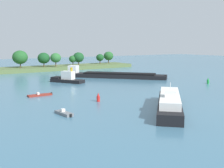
{
  "coord_description": "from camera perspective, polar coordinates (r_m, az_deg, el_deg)",
  "views": [
    {
      "loc": [
        -49.76,
        -30.35,
        12.21
      ],
      "look_at": [
        -7.88,
        32.7,
        1.2
      ],
      "focal_mm": 44.73,
      "sensor_mm": 36.0,
      "label": 1
    }
  ],
  "objects": [
    {
      "name": "fishing_skiff",
      "position": [
        67.8,
        -14.54,
        -2.18
      ],
      "size": [
        5.87,
        1.59,
        0.88
      ],
      "color": "maroon",
      "rests_on": "ground"
    },
    {
      "name": "tugboat",
      "position": [
        89.44,
        -9.25,
        1.1
      ],
      "size": [
        8.44,
        11.39,
        4.82
      ],
      "color": "black",
      "rests_on": "ground"
    },
    {
      "name": "channel_buoy_green",
      "position": [
        89.99,
        19.03,
        0.54
      ],
      "size": [
        0.7,
        0.7,
        1.9
      ],
      "color": "green",
      "rests_on": "ground"
    },
    {
      "name": "cargo_barge",
      "position": [
        100.58,
        0.23,
        1.86
      ],
      "size": [
        28.81,
        31.32,
        5.93
      ],
      "color": "black",
      "rests_on": "ground"
    },
    {
      "name": "treeline_island",
      "position": [
        134.41,
        -11.65,
        3.89
      ],
      "size": [
        80.02,
        15.91,
        9.22
      ],
      "color": "#566B3D",
      "rests_on": "ground"
    },
    {
      "name": "small_motorboat",
      "position": [
        49.15,
        -9.8,
        -5.89
      ],
      "size": [
        1.86,
        4.53,
        1.0
      ],
      "color": "slate",
      "rests_on": "ground"
    },
    {
      "name": "white_riverboat",
      "position": [
        52.62,
        11.69,
        -3.72
      ],
      "size": [
        18.04,
        18.2,
        5.54
      ],
      "color": "black",
      "rests_on": "ground"
    },
    {
      "name": "channel_buoy_red",
      "position": [
        59.23,
        -2.83,
        -2.83
      ],
      "size": [
        0.7,
        0.7,
        1.9
      ],
      "color": "red",
      "rests_on": "ground"
    }
  ]
}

